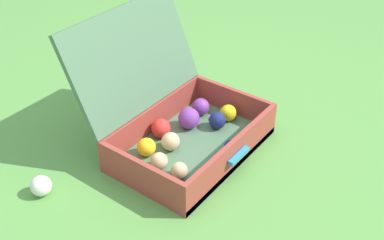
% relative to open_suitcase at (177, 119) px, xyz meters
% --- Properties ---
extents(ground_plane, '(16.00, 16.00, 0.00)m').
position_rel_open_suitcase_xyz_m(ground_plane, '(-0.03, -0.05, -0.11)').
color(ground_plane, '#569342').
extents(open_suitcase, '(0.57, 0.55, 0.48)m').
position_rel_open_suitcase_xyz_m(open_suitcase, '(0.00, 0.00, 0.00)').
color(open_suitcase, '#4C7051').
rests_on(open_suitcase, ground).
extents(stray_ball_on_grass, '(0.07, 0.07, 0.07)m').
position_rel_open_suitcase_xyz_m(stray_ball_on_grass, '(-0.48, 0.19, -0.07)').
color(stray_ball_on_grass, white).
rests_on(stray_ball_on_grass, ground).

